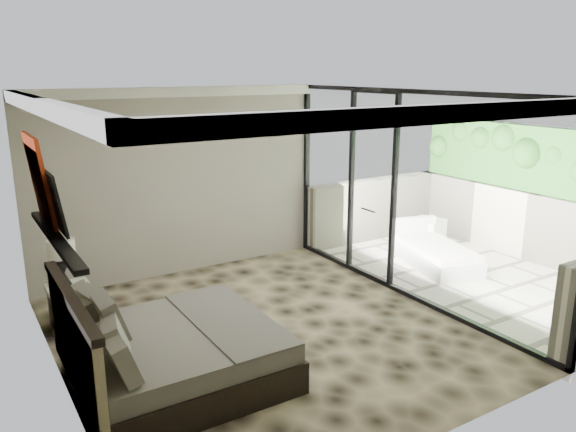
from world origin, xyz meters
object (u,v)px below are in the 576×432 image
bed (169,353)px  ottoman (427,233)px  nightstand (71,307)px  table_lamp (62,257)px  lounger (434,253)px

bed → ottoman: 5.73m
nightstand → ottoman: (5.99, 0.02, 0.00)m
table_lamp → ottoman: bearing=-0.2°
table_lamp → lounger: (5.44, -0.77, -0.70)m
nightstand → table_lamp: table_lamp is taller
bed → nightstand: (-0.57, 1.84, -0.08)m
ottoman → nightstand: bearing=-179.8°
bed → table_lamp: size_ratio=3.39×
nightstand → bed: bearing=-72.1°
bed → lounger: size_ratio=1.14×
table_lamp → lounger: 5.54m
lounger → ottoman: bearing=66.6°
nightstand → table_lamp: 0.65m
ottoman → bed: bearing=-161.0°
bed → ottoman: size_ratio=3.95×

